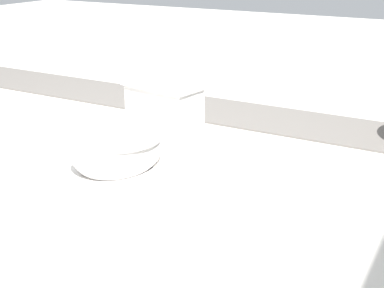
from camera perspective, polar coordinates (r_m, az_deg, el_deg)
The scene contains 3 objects.
ground_plane at distance 2.70m, azimuth -8.16°, elevation -3.44°, with size 14.00×14.00×0.00m, color beige.
gravel_strip at distance 3.53m, azimuth 10.86°, elevation 2.25°, with size 0.56×8.00×0.01m, color #605B56.
toilet at distance 2.42m, azimuth -6.27°, elevation -0.59°, with size 0.68×0.47×0.52m.
Camera 1 is at (1.95, 1.53, 1.08)m, focal length 50.00 mm.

